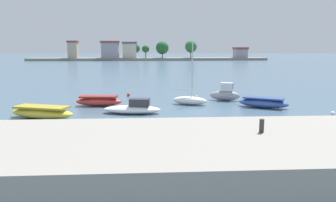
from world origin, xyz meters
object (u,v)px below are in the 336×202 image
moored_boat_4 (225,94)px  mooring_buoy_3 (31,106)px  moored_boat_2 (133,108)px  mooring_buoy_4 (197,97)px  moored_boat_5 (263,103)px  mooring_bollard (262,126)px  mooring_buoy_0 (128,95)px  moored_boat_3 (190,100)px  moored_boat_0 (42,112)px  moored_boat_1 (99,101)px  mooring_buoy_2 (333,114)px

moored_boat_4 → mooring_buoy_3: (-19.50, -3.22, -0.53)m
moored_boat_2 → mooring_buoy_4: moored_boat_2 is taller
moored_boat_2 → moored_boat_5: size_ratio=1.07×
mooring_bollard → moored_boat_4: mooring_bollard is taller
moored_boat_2 → moored_boat_4: bearing=39.5°
mooring_buoy_4 → moored_boat_4: bearing=-22.9°
moored_boat_2 → moored_boat_4: 11.45m
mooring_buoy_0 → moored_boat_3: bearing=-41.6°
moored_boat_0 → moored_boat_5: (19.74, 3.38, -0.01)m
mooring_buoy_3 → moored_boat_3: bearing=3.6°
moored_boat_5 → mooring_buoy_3: 22.24m
mooring_buoy_4 → mooring_buoy_0: bearing=163.5°
moored_boat_0 → moored_boat_4: moored_boat_4 is taller
moored_boat_1 → moored_boat_3: size_ratio=0.75×
moored_boat_0 → mooring_bollard: bearing=-26.0°
mooring_buoy_4 → moored_boat_3: bearing=-109.3°
moored_boat_5 → mooring_buoy_2: moored_boat_5 is taller
mooring_buoy_4 → moored_boat_2: bearing=-132.2°
moored_boat_1 → moored_boat_5: (15.90, -1.82, -0.01)m
mooring_buoy_0 → moored_boat_4: bearing=-18.3°
moored_boat_1 → mooring_buoy_0: moored_boat_1 is taller
mooring_buoy_2 → moored_boat_4: bearing=131.2°
moored_boat_1 → mooring_buoy_2: bearing=-11.1°
mooring_bollard → moored_boat_5: 17.43m
mooring_bollard → mooring_buoy_4: bearing=89.1°
mooring_buoy_2 → mooring_buoy_3: size_ratio=1.12×
moored_boat_5 → mooring_buoy_2: size_ratio=11.67×
moored_boat_3 → mooring_buoy_3: size_ratio=16.72×
mooring_bollard → mooring_buoy_4: mooring_bollard is taller
mooring_bollard → moored_boat_1: bearing=118.8°
moored_boat_5 → mooring_buoy_4: bearing=164.1°
mooring_bollard → mooring_buoy_4: size_ratio=1.67×
moored_boat_5 → mooring_buoy_0: (-13.37, 7.72, -0.28)m
mooring_buoy_3 → mooring_buoy_4: 17.16m
moored_boat_3 → mooring_buoy_2: moored_boat_3 is taller
moored_boat_2 → mooring_buoy_3: bearing=170.3°
moored_boat_1 → moored_boat_2: 5.18m
moored_boat_5 → mooring_buoy_4: size_ratio=13.39×
moored_boat_3 → mooring_buoy_2: size_ratio=14.89×
moored_boat_1 → moored_boat_2: bearing=-41.8°
moored_boat_2 → moored_boat_3: bearing=42.4°
mooring_buoy_2 → mooring_buoy_4: mooring_buoy_2 is taller
moored_boat_4 → mooring_buoy_4: 3.23m
moored_boat_2 → moored_boat_4: moored_boat_4 is taller
moored_boat_3 → moored_boat_4: bearing=49.8°
mooring_buoy_0 → mooring_buoy_2: size_ratio=0.91×
moored_boat_1 → moored_boat_4: (13.19, 2.38, 0.24)m
mooring_buoy_0 → mooring_buoy_3: bearing=-142.7°
mooring_bollard → moored_boat_3: size_ratio=0.10×
mooring_buoy_0 → mooring_buoy_2: 21.46m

